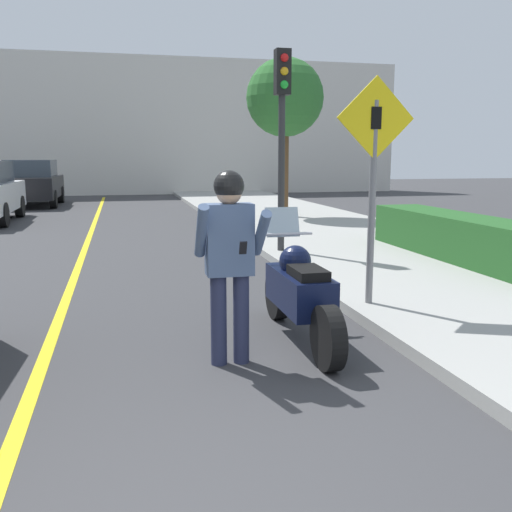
% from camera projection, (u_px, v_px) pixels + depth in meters
% --- Properties ---
extents(sidewalk_curb, '(4.40, 44.00, 0.13)m').
position_uv_depth(sidewalk_curb, '(489.00, 290.00, 7.49)').
color(sidewalk_curb, '#9E9E99').
rests_on(sidewalk_curb, ground).
extents(road_center_line, '(0.12, 36.00, 0.01)m').
position_uv_depth(road_center_line, '(72.00, 283.00, 8.19)').
color(road_center_line, yellow).
rests_on(road_center_line, ground).
extents(building_backdrop, '(28.00, 1.20, 6.43)m').
position_uv_depth(building_backdrop, '(115.00, 126.00, 26.95)').
color(building_backdrop, beige).
rests_on(building_backdrop, ground).
extents(motorcycle, '(0.62, 2.18, 1.27)m').
position_uv_depth(motorcycle, '(299.00, 292.00, 5.58)').
color(motorcycle, black).
rests_on(motorcycle, ground).
extents(person_biker, '(0.59, 0.47, 1.69)m').
position_uv_depth(person_biker, '(230.00, 248.00, 4.85)').
color(person_biker, '#282D4C').
rests_on(person_biker, ground).
extents(crossing_sign, '(0.91, 0.08, 2.54)m').
position_uv_depth(crossing_sign, '(373.00, 170.00, 6.34)').
color(crossing_sign, slate).
rests_on(crossing_sign, sidewalk_curb).
extents(traffic_light, '(0.26, 0.30, 3.48)m').
position_uv_depth(traffic_light, '(282.00, 112.00, 9.88)').
color(traffic_light, '#2D2D30').
rests_on(traffic_light, sidewalk_curb).
extents(hedge_row, '(0.90, 4.89, 0.71)m').
position_uv_depth(hedge_row, '(466.00, 238.00, 9.31)').
color(hedge_row, '#235623').
rests_on(hedge_row, sidewalk_curb).
extents(street_tree, '(2.15, 2.15, 4.37)m').
position_uv_depth(street_tree, '(285.00, 98.00, 15.77)').
color(street_tree, brown).
rests_on(street_tree, sidewalk_curb).
extents(parked_car_black, '(1.88, 4.20, 1.68)m').
position_uv_depth(parked_car_black, '(33.00, 183.00, 20.91)').
color(parked_car_black, black).
rests_on(parked_car_black, ground).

